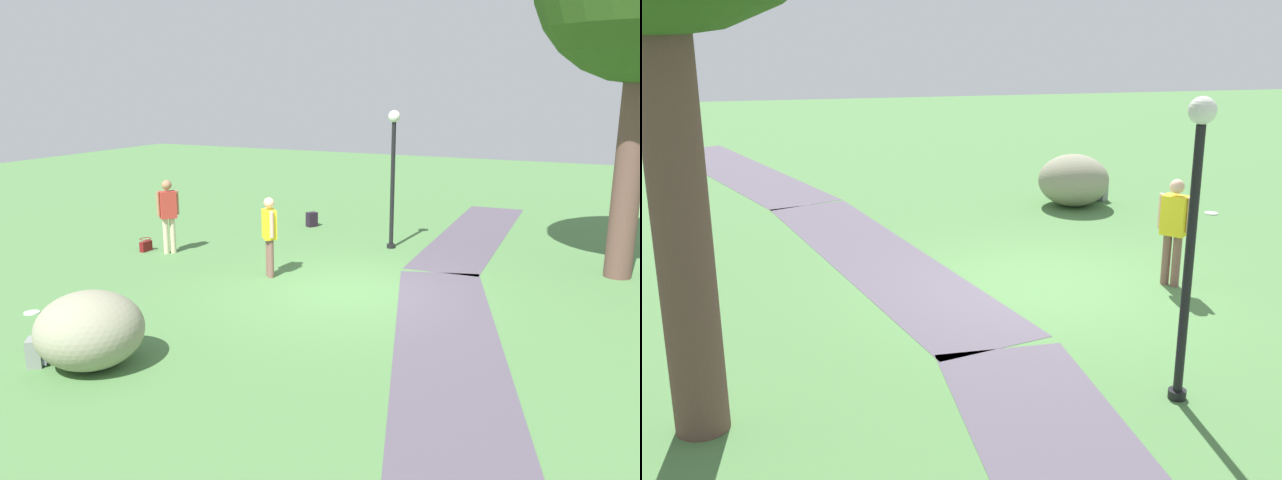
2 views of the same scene
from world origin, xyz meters
TOP-DOWN VIEW (x-y plane):
  - ground_plane at (0.00, 0.00)m, footprint 48.00×48.00m
  - footpath_segment_mid at (1.81, 2.38)m, footprint 8.12×3.92m
  - footpath_segment_far at (9.27, 5.24)m, footprint 7.95×4.80m
  - lamp_post at (-3.58, -0.44)m, footprint 0.28×0.28m
  - lawn_boulder at (4.64, -1.93)m, footprint 2.06×2.07m
  - man_near_boulder at (-0.24, -1.88)m, footprint 0.43×0.42m
  - backpack_by_boulder at (4.97, -2.65)m, footprint 0.35×0.35m
  - frisbee_on_grass at (3.47, -4.48)m, footprint 0.26×0.26m

SIDE VIEW (x-z plane):
  - ground_plane at x=0.00m, z-range 0.00..0.00m
  - footpath_segment_mid at x=1.81m, z-range 0.00..0.01m
  - footpath_segment_far at x=9.27m, z-range 0.00..0.01m
  - frisbee_on_grass at x=3.47m, z-range 0.00..0.02m
  - backpack_by_boulder at x=4.97m, z-range -0.01..0.39m
  - lawn_boulder at x=4.64m, z-range 0.00..1.08m
  - man_near_boulder at x=-0.24m, z-range 0.13..1.77m
  - lamp_post at x=-3.58m, z-range 0.40..3.67m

